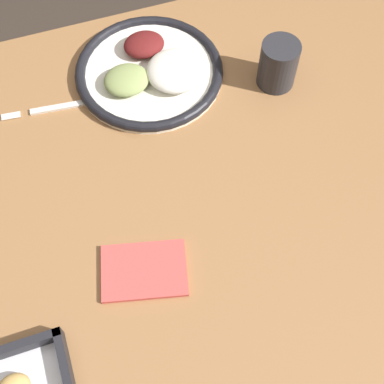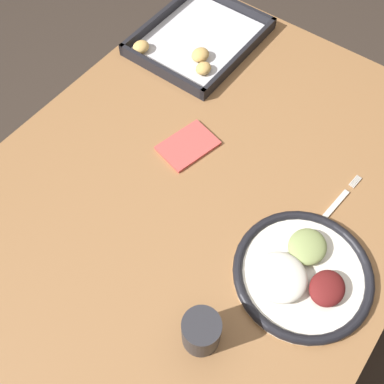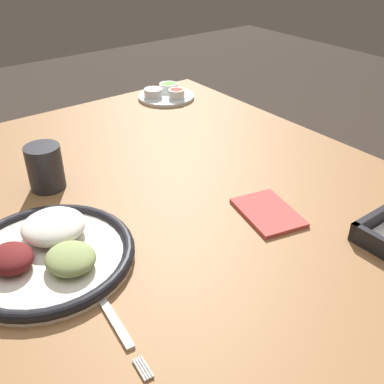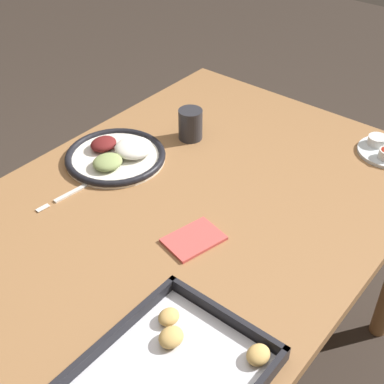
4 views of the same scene
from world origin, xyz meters
TOP-DOWN VIEW (x-y plane):
  - ground_plane at (0.00, 0.00)m, footprint 8.00×8.00m
  - dining_table at (0.00, 0.00)m, footprint 1.29×0.93m
  - dinner_plate at (-0.02, -0.28)m, footprint 0.28×0.28m
  - fork at (0.16, -0.26)m, footprint 0.21×0.03m
  - drinking_cup at (-0.24, -0.20)m, footprint 0.07×0.07m
  - napkin at (0.11, 0.10)m, footprint 0.15×0.12m

SIDE VIEW (x-z plane):
  - ground_plane at x=0.00m, z-range 0.00..0.00m
  - dining_table at x=0.00m, z-range 0.28..1.06m
  - fork at x=0.16m, z-range 0.78..0.78m
  - napkin at x=0.11m, z-range 0.78..0.79m
  - dinner_plate at x=-0.02m, z-range 0.77..0.82m
  - drinking_cup at x=-0.24m, z-range 0.78..0.87m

